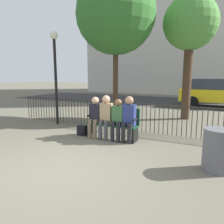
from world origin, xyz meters
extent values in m
plane|color=#605B4C|center=(0.00, 0.00, 0.00)|extent=(80.00, 80.00, 0.00)
cube|color=#14381E|center=(0.00, 2.32, 0.42)|extent=(1.55, 0.45, 0.05)
cube|color=#14381E|center=(0.00, 2.51, 0.69)|extent=(1.55, 0.05, 0.47)
cube|color=black|center=(-0.71, 2.32, 0.20)|extent=(0.06, 0.38, 0.40)
cube|color=black|center=(0.71, 2.32, 0.20)|extent=(0.06, 0.38, 0.40)
cube|color=black|center=(-0.71, 2.32, 0.65)|extent=(0.06, 0.38, 0.04)
cube|color=black|center=(0.71, 2.32, 0.65)|extent=(0.06, 0.38, 0.04)
cylinder|color=brown|center=(-0.63, 2.10, 0.23)|extent=(0.11, 0.11, 0.45)
cylinder|color=brown|center=(-0.45, 2.10, 0.23)|extent=(0.11, 0.11, 0.45)
cube|color=brown|center=(-0.63, 2.20, 0.50)|extent=(0.11, 0.20, 0.12)
cube|color=brown|center=(-0.45, 2.20, 0.50)|extent=(0.11, 0.20, 0.12)
cube|color=black|center=(-0.54, 2.32, 0.73)|extent=(0.34, 0.22, 0.55)
sphere|color=tan|center=(-0.54, 2.30, 1.11)|extent=(0.21, 0.21, 0.21)
cylinder|color=#3D3D42|center=(-0.27, 2.10, 0.23)|extent=(0.11, 0.11, 0.45)
cylinder|color=#3D3D42|center=(-0.09, 2.10, 0.23)|extent=(0.11, 0.11, 0.45)
cube|color=#3D3D42|center=(-0.27, 2.20, 0.50)|extent=(0.11, 0.20, 0.12)
cube|color=#3D3D42|center=(-0.09, 2.20, 0.50)|extent=(0.11, 0.20, 0.12)
cube|color=#997F59|center=(-0.18, 2.32, 0.75)|extent=(0.34, 0.22, 0.60)
sphere|color=tan|center=(-0.18, 2.30, 1.16)|extent=(0.23, 0.23, 0.23)
cylinder|color=black|center=(0.12, 2.10, 0.23)|extent=(0.11, 0.11, 0.45)
cylinder|color=black|center=(0.30, 2.10, 0.23)|extent=(0.11, 0.11, 0.45)
cube|color=black|center=(0.12, 2.20, 0.50)|extent=(0.11, 0.20, 0.12)
cube|color=black|center=(0.30, 2.20, 0.50)|extent=(0.11, 0.20, 0.12)
cube|color=#335B33|center=(0.21, 2.32, 0.72)|extent=(0.34, 0.22, 0.54)
sphere|color=brown|center=(0.21, 2.30, 1.09)|extent=(0.20, 0.20, 0.20)
cylinder|color=black|center=(0.44, 2.10, 0.23)|extent=(0.11, 0.11, 0.45)
cylinder|color=black|center=(0.62, 2.10, 0.23)|extent=(0.11, 0.11, 0.45)
cube|color=black|center=(0.44, 2.20, 0.50)|extent=(0.11, 0.20, 0.12)
cube|color=black|center=(0.62, 2.20, 0.50)|extent=(0.11, 0.20, 0.12)
cube|color=navy|center=(0.53, 2.32, 0.75)|extent=(0.34, 0.22, 0.60)
sphere|color=#A37556|center=(0.53, 2.30, 1.17)|extent=(0.23, 0.23, 0.23)
cube|color=black|center=(-1.02, 2.28, 0.15)|extent=(0.29, 0.19, 0.30)
cube|color=black|center=(-1.02, 2.17, 0.11)|extent=(0.20, 0.04, 0.14)
cylinder|color=#2D2823|center=(-4.50, 3.46, 0.47)|extent=(0.02, 0.02, 0.95)
cylinder|color=#2D2823|center=(-4.36, 3.46, 0.47)|extent=(0.02, 0.02, 0.95)
cylinder|color=#2D2823|center=(-4.22, 3.46, 0.47)|extent=(0.02, 0.02, 0.95)
cylinder|color=#2D2823|center=(-4.08, 3.46, 0.47)|extent=(0.02, 0.02, 0.95)
cylinder|color=#2D2823|center=(-3.94, 3.46, 0.47)|extent=(0.02, 0.02, 0.95)
cylinder|color=#2D2823|center=(-3.80, 3.46, 0.47)|extent=(0.02, 0.02, 0.95)
cylinder|color=#2D2823|center=(-3.66, 3.46, 0.47)|extent=(0.02, 0.02, 0.95)
cylinder|color=#2D2823|center=(-3.52, 3.46, 0.47)|extent=(0.02, 0.02, 0.95)
cylinder|color=#2D2823|center=(-3.38, 3.46, 0.47)|extent=(0.02, 0.02, 0.95)
cylinder|color=#2D2823|center=(-3.24, 3.46, 0.47)|extent=(0.02, 0.02, 0.95)
cylinder|color=#2D2823|center=(-3.10, 3.46, 0.47)|extent=(0.02, 0.02, 0.95)
cylinder|color=#2D2823|center=(-2.96, 3.46, 0.47)|extent=(0.02, 0.02, 0.95)
cylinder|color=#2D2823|center=(-2.82, 3.46, 0.47)|extent=(0.02, 0.02, 0.95)
cylinder|color=#2D2823|center=(-2.68, 3.46, 0.47)|extent=(0.02, 0.02, 0.95)
cylinder|color=#2D2823|center=(-2.54, 3.46, 0.47)|extent=(0.02, 0.02, 0.95)
cylinder|color=#2D2823|center=(-2.40, 3.46, 0.47)|extent=(0.02, 0.02, 0.95)
cylinder|color=#2D2823|center=(-2.26, 3.46, 0.47)|extent=(0.02, 0.02, 0.95)
cylinder|color=#2D2823|center=(-2.12, 3.46, 0.47)|extent=(0.02, 0.02, 0.95)
cylinder|color=#2D2823|center=(-1.98, 3.46, 0.47)|extent=(0.02, 0.02, 0.95)
cylinder|color=#2D2823|center=(-1.84, 3.46, 0.47)|extent=(0.02, 0.02, 0.95)
cylinder|color=#2D2823|center=(-1.70, 3.46, 0.47)|extent=(0.02, 0.02, 0.95)
cylinder|color=#2D2823|center=(-1.56, 3.46, 0.47)|extent=(0.02, 0.02, 0.95)
cylinder|color=#2D2823|center=(-1.42, 3.46, 0.47)|extent=(0.02, 0.02, 0.95)
cylinder|color=#2D2823|center=(-1.28, 3.46, 0.47)|extent=(0.02, 0.02, 0.95)
cylinder|color=#2D2823|center=(-1.14, 3.46, 0.47)|extent=(0.02, 0.02, 0.95)
cylinder|color=#2D2823|center=(-1.00, 3.46, 0.47)|extent=(0.02, 0.02, 0.95)
cylinder|color=#2D2823|center=(-0.86, 3.46, 0.47)|extent=(0.02, 0.02, 0.95)
cylinder|color=#2D2823|center=(-0.72, 3.46, 0.47)|extent=(0.02, 0.02, 0.95)
cylinder|color=#2D2823|center=(-0.58, 3.46, 0.47)|extent=(0.02, 0.02, 0.95)
cylinder|color=#2D2823|center=(-0.44, 3.46, 0.47)|extent=(0.02, 0.02, 0.95)
cylinder|color=#2D2823|center=(-0.30, 3.46, 0.47)|extent=(0.02, 0.02, 0.95)
cylinder|color=#2D2823|center=(-0.16, 3.46, 0.47)|extent=(0.02, 0.02, 0.95)
cylinder|color=#2D2823|center=(-0.02, 3.46, 0.47)|extent=(0.02, 0.02, 0.95)
cylinder|color=#2D2823|center=(0.12, 3.46, 0.47)|extent=(0.02, 0.02, 0.95)
cylinder|color=#2D2823|center=(0.26, 3.46, 0.47)|extent=(0.02, 0.02, 0.95)
cylinder|color=#2D2823|center=(0.40, 3.46, 0.47)|extent=(0.02, 0.02, 0.95)
cylinder|color=#2D2823|center=(0.54, 3.46, 0.47)|extent=(0.02, 0.02, 0.95)
cylinder|color=#2D2823|center=(0.68, 3.46, 0.47)|extent=(0.02, 0.02, 0.95)
cylinder|color=#2D2823|center=(0.82, 3.46, 0.47)|extent=(0.02, 0.02, 0.95)
cylinder|color=#2D2823|center=(0.96, 3.46, 0.47)|extent=(0.02, 0.02, 0.95)
cylinder|color=#2D2823|center=(1.10, 3.46, 0.47)|extent=(0.02, 0.02, 0.95)
cylinder|color=#2D2823|center=(1.24, 3.46, 0.47)|extent=(0.02, 0.02, 0.95)
cylinder|color=#2D2823|center=(1.38, 3.46, 0.47)|extent=(0.02, 0.02, 0.95)
cylinder|color=#2D2823|center=(1.52, 3.46, 0.47)|extent=(0.02, 0.02, 0.95)
cylinder|color=#2D2823|center=(1.66, 3.46, 0.47)|extent=(0.02, 0.02, 0.95)
cylinder|color=#2D2823|center=(1.80, 3.46, 0.47)|extent=(0.02, 0.02, 0.95)
cylinder|color=#2D2823|center=(1.94, 3.46, 0.47)|extent=(0.02, 0.02, 0.95)
cylinder|color=#2D2823|center=(2.08, 3.46, 0.47)|extent=(0.02, 0.02, 0.95)
cylinder|color=#2D2823|center=(2.22, 3.46, 0.47)|extent=(0.02, 0.02, 0.95)
cylinder|color=#2D2823|center=(2.36, 3.46, 0.47)|extent=(0.02, 0.02, 0.95)
cylinder|color=#2D2823|center=(2.50, 3.46, 0.47)|extent=(0.02, 0.02, 0.95)
cylinder|color=#2D2823|center=(2.64, 3.46, 0.47)|extent=(0.02, 0.02, 0.95)
cylinder|color=#2D2823|center=(2.78, 3.46, 0.47)|extent=(0.02, 0.02, 0.95)
cylinder|color=#2D2823|center=(2.92, 3.46, 0.47)|extent=(0.02, 0.02, 0.95)
cube|color=#2D2823|center=(0.00, 3.46, 0.93)|extent=(9.00, 0.03, 0.03)
cylinder|color=#422D1E|center=(1.52, 6.31, 1.65)|extent=(0.36, 0.36, 3.30)
sphere|color=#478438|center=(1.52, 6.31, 3.89)|extent=(2.15, 2.15, 2.15)
cylinder|color=#422D1E|center=(-1.07, 4.87, 1.66)|extent=(0.21, 0.21, 3.32)
sphere|color=#2D6628|center=(-1.07, 4.87, 4.17)|extent=(3.10, 3.10, 3.10)
cylinder|color=black|center=(-2.72, 3.17, 1.58)|extent=(0.10, 0.10, 3.16)
sphere|color=silver|center=(-2.72, 3.17, 3.25)|extent=(0.28, 0.28, 0.28)
cube|color=#2B2B2D|center=(0.00, 12.00, 0.00)|extent=(24.00, 6.00, 0.01)
cube|color=yellow|center=(2.75, 10.76, 0.67)|extent=(4.20, 1.70, 0.70)
cube|color=#2D333D|center=(2.44, 10.76, 1.32)|extent=(2.31, 1.56, 0.60)
cylinder|color=black|center=(1.45, 9.89, 0.32)|extent=(0.64, 0.20, 0.64)
cylinder|color=black|center=(1.45, 11.63, 0.32)|extent=(0.64, 0.20, 0.64)
cube|color=beige|center=(0.00, 20.00, 8.48)|extent=(20.00, 6.00, 16.95)
cylinder|color=#56565B|center=(2.78, 1.27, 0.42)|extent=(0.55, 0.55, 0.84)
camera|label=1|loc=(2.70, -3.26, 1.87)|focal=35.00mm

